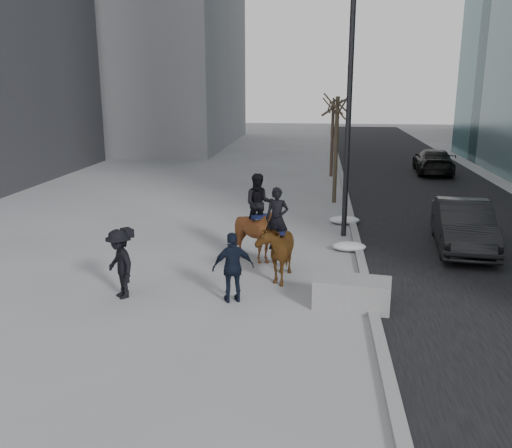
# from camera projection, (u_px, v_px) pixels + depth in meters

# --- Properties ---
(ground) EXTENTS (120.00, 120.00, 0.00)m
(ground) POSITION_uv_depth(u_px,v_px,m) (251.00, 292.00, 13.95)
(ground) COLOR gray
(ground) RESTS_ON ground
(road) EXTENTS (8.00, 90.00, 0.01)m
(road) POSITION_uv_depth(u_px,v_px,m) (445.00, 211.00, 22.79)
(road) COLOR black
(road) RESTS_ON ground
(curb) EXTENTS (0.25, 90.00, 0.12)m
(curb) POSITION_uv_depth(u_px,v_px,m) (349.00, 207.00, 23.22)
(curb) COLOR gray
(curb) RESTS_ON ground
(planter) EXTENTS (1.90, 1.14, 0.72)m
(planter) POSITION_uv_depth(u_px,v_px,m) (352.00, 293.00, 12.92)
(planter) COLOR gray
(planter) RESTS_ON ground
(car_near) EXTENTS (2.11, 4.80, 1.53)m
(car_near) POSITION_uv_depth(u_px,v_px,m) (463.00, 226.00, 17.43)
(car_near) COLOR black
(car_near) RESTS_ON ground
(car_far) EXTENTS (2.43, 5.17, 1.46)m
(car_far) POSITION_uv_depth(u_px,v_px,m) (433.00, 161.00, 32.01)
(car_far) COLOR black
(car_far) RESTS_ON ground
(tree_near) EXTENTS (1.20, 1.20, 5.18)m
(tree_near) POSITION_uv_depth(u_px,v_px,m) (336.00, 145.00, 23.74)
(tree_near) COLOR #3C2E23
(tree_near) RESTS_ON ground
(tree_far) EXTENTS (1.20, 1.20, 4.71)m
(tree_far) POSITION_uv_depth(u_px,v_px,m) (332.00, 135.00, 30.55)
(tree_far) COLOR #32271D
(tree_far) RESTS_ON ground
(mounted_left) EXTENTS (1.00, 1.99, 2.51)m
(mounted_left) POSITION_uv_depth(u_px,v_px,m) (276.00, 245.00, 14.75)
(mounted_left) COLOR #472A0E
(mounted_left) RESTS_ON ground
(mounted_right) EXTENTS (1.63, 1.78, 2.65)m
(mounted_right) POSITION_uv_depth(u_px,v_px,m) (259.00, 227.00, 16.10)
(mounted_right) COLOR #4C280F
(mounted_right) RESTS_ON ground
(feeder) EXTENTS (1.11, 1.01, 1.75)m
(feeder) POSITION_uv_depth(u_px,v_px,m) (233.00, 267.00, 13.14)
(feeder) COLOR black
(feeder) RESTS_ON ground
(camera_crew) EXTENTS (1.25, 1.27, 1.75)m
(camera_crew) POSITION_uv_depth(u_px,v_px,m) (120.00, 264.00, 13.40)
(camera_crew) COLOR black
(camera_crew) RESTS_ON ground
(lamppost) EXTENTS (0.25, 0.80, 9.09)m
(lamppost) POSITION_uv_depth(u_px,v_px,m) (350.00, 90.00, 17.82)
(lamppost) COLOR black
(lamppost) RESTS_ON ground
(snow_piles) EXTENTS (1.15, 4.15, 0.29)m
(snow_piles) POSITION_uv_depth(u_px,v_px,m) (346.00, 231.00, 19.16)
(snow_piles) COLOR silver
(snow_piles) RESTS_ON ground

